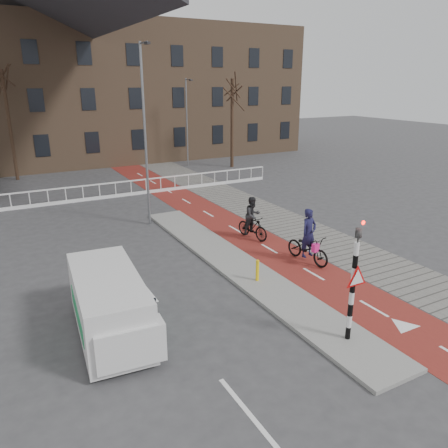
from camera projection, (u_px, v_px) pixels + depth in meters
name	position (u px, v px, depth m)	size (l,w,h in m)	color
ground	(317.00, 306.00, 14.24)	(120.00, 120.00, 0.00)	#38383A
bike_lane	(217.00, 219.00, 23.27)	(2.50, 60.00, 0.01)	maroon
sidewalk	(261.00, 211.00, 24.54)	(3.00, 60.00, 0.01)	slate
curb_island	(237.00, 265.00, 17.25)	(1.80, 16.00, 0.12)	gray
traffic_signal	(354.00, 278.00, 11.66)	(0.80, 0.80, 3.68)	black
bollard	(257.00, 270.00, 15.69)	(0.12, 0.12, 0.78)	yellow
cyclist_near	(308.00, 244.00, 17.51)	(1.04, 2.24, 2.21)	black
cyclist_far	(253.00, 222.00, 20.08)	(0.98, 1.93, 2.00)	black
van	(109.00, 304.00, 12.37)	(2.07, 4.44, 1.86)	silver
railing	(66.00, 198.00, 26.08)	(28.00, 0.10, 0.99)	silver
townhouse_row	(50.00, 71.00, 37.16)	(46.00, 10.00, 15.90)	#7F6047
tree_mid	(10.00, 126.00, 31.21)	(0.24, 0.24, 7.76)	black
tree_right	(232.00, 124.00, 36.10)	(0.27, 0.27, 7.16)	black
streetlight_near	(145.00, 139.00, 21.01)	(0.12, 0.12, 8.70)	slate
streetlight_right	(187.00, 123.00, 36.49)	(0.12, 0.12, 7.19)	slate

